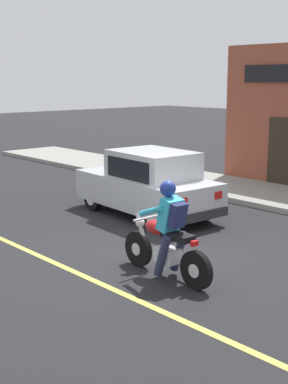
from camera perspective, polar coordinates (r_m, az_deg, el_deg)
ground_plane at (r=10.19m, az=1.29°, el=-6.29°), size 80.00×80.00×0.00m
sidewalk_curb at (r=16.06m, az=8.13°, el=0.64°), size 2.60×22.00×0.14m
motorcycle_with_rider at (r=8.68m, az=2.43°, el=-4.88°), size 0.56×2.02×1.62m
car_hatchback at (r=12.57m, az=0.42°, el=0.84°), size 1.91×3.89×1.57m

